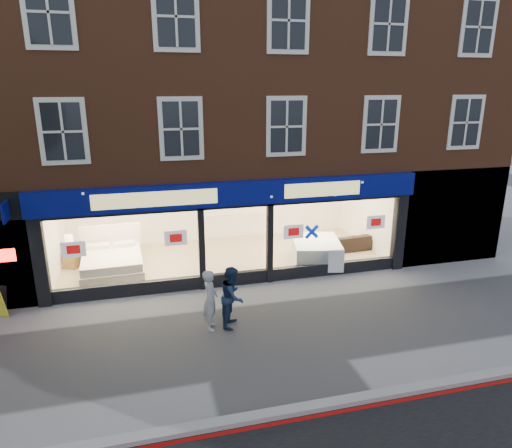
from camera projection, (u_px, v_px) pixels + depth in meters
name	position (u px, v px, depth m)	size (l,w,h in m)	color
ground	(262.00, 334.00, 11.35)	(120.00, 120.00, 0.00)	gray
kerb_line	(306.00, 418.00, 8.47)	(60.00, 0.10, 0.01)	#8C0A07
kerb_stone	(302.00, 409.00, 8.64)	(60.00, 0.25, 0.12)	gray
showroom_floor	(224.00, 258.00, 16.20)	(11.00, 4.50, 0.10)	tan
building	(211.00, 63.00, 15.82)	(19.00, 8.26, 10.30)	brown
display_bed	(112.00, 262.00, 14.71)	(2.03, 2.42, 1.33)	white
bedside_table	(71.00, 259.00, 15.21)	(0.45, 0.45, 0.55)	brown
mattress_stack	(316.00, 251.00, 15.62)	(1.95, 2.25, 0.77)	silver
sofa	(348.00, 242.00, 16.84)	(1.99, 0.78, 0.58)	black
pedestrian_grey	(210.00, 300.00, 11.40)	(0.58, 0.38, 1.58)	#9A9BA1
pedestrian_blue	(232.00, 296.00, 11.58)	(0.77, 0.60, 1.59)	#172641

